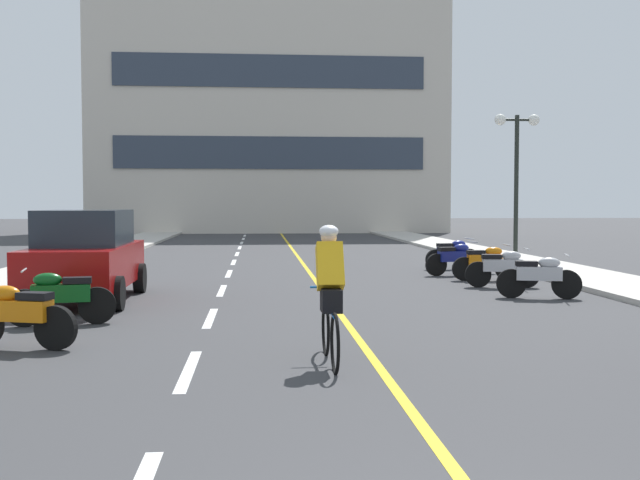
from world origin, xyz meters
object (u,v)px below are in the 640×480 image
Objects in this scene: motorcycle_5 at (503,267)px; cyclist_rider at (330,291)px; parked_car_near at (86,256)px; motorcycle_7 at (455,258)px; motorcycle_8 at (453,253)px; motorcycle_3 at (60,296)px; street_lamp_mid at (517,152)px; motorcycle_4 at (540,276)px; motorcycle_6 at (486,262)px; motorcycle_2 at (18,314)px.

motorcycle_5 is 9.15m from cyclist_rider.
motorcycle_7 is at bearing 28.05° from parked_car_near.
motorcycle_3 is at bearing -133.21° from motorcycle_8.
street_lamp_mid is 2.76× the size of motorcycle_3.
cyclist_rider reaches higher than motorcycle_3.
cyclist_rider is at bearing -38.05° from motorcycle_3.
parked_car_near is at bearing 177.97° from motorcycle_4.
street_lamp_mid is 2.79× the size of motorcycle_4.
street_lamp_mid is 4.34m from motorcycle_8.
motorcycle_6 is (9.15, 3.25, -0.44)m from parked_car_near.
motorcycle_4 is 0.99× the size of motorcycle_5.
motorcycle_3 and motorcycle_8 have the same top height.
motorcycle_5 and motorcycle_8 have the same top height.
motorcycle_7 is at bearing 48.13° from motorcycle_2.
cyclist_rider is (-4.86, -12.62, 0.41)m from motorcycle_8.
motorcycle_4 is 0.99× the size of motorcycle_8.
motorcycle_5 is 0.99× the size of motorcycle_6.
motorcycle_7 is at bearing 95.00° from motorcycle_4.
parked_car_near is 2.52× the size of motorcycle_4.
parked_car_near is 3.00m from motorcycle_3.
motorcycle_7 and motorcycle_8 have the same top height.
street_lamp_mid is at bearing 63.26° from motorcycle_6.
motorcycle_2 is at bearing -87.67° from parked_car_near.
motorcycle_8 is (-0.01, 6.83, 0.00)m from motorcycle_4.
street_lamp_mid is at bearing 73.72° from motorcycle_4.
motorcycle_3 is at bearing -138.04° from motorcycle_7.
motorcycle_2 is 0.97× the size of motorcycle_6.
motorcycle_6 is 3.26m from motorcycle_8.
parked_car_near reaches higher than motorcycle_3.
motorcycle_8 is at bearing 51.77° from motorcycle_2.
motorcycle_8 is 13.53m from cyclist_rider.
motorcycle_6 is (8.89, 6.20, 0.00)m from motorcycle_3.
motorcycle_2 is 0.93× the size of cyclist_rider.
motorcycle_4 is at bearing -2.03° from parked_car_near.
motorcycle_6 is at bearing 34.92° from motorcycle_3.
motorcycle_2 is 4.31m from cyclist_rider.
motorcycle_7 is (8.73, 4.65, -0.44)m from parked_car_near.
motorcycle_8 is at bearing -145.60° from street_lamp_mid.
motorcycle_7 is (8.53, 9.51, 0.00)m from motorcycle_2.
motorcycle_8 is (0.09, 4.82, 0.00)m from motorcycle_5.
parked_car_near is 11.24m from motorcycle_8.
motorcycle_2 is at bearing 163.04° from cyclist_rider.
parked_car_near is at bearing 125.10° from cyclist_rider.
motorcycle_6 is at bearing 86.79° from motorcycle_5.
motorcycle_3 is 12.98m from motorcycle_8.
motorcycle_3 is 9.28m from motorcycle_4.
motorcycle_6 is 1.01× the size of motorcycle_8.
motorcycle_4 is 0.98× the size of motorcycle_6.
motorcycle_2 is at bearing -128.23° from motorcycle_8.
motorcycle_5 is (9.06, 1.68, -0.44)m from parked_car_near.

